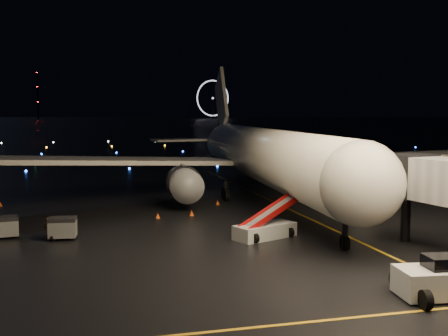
% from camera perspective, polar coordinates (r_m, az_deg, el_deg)
% --- Properties ---
extents(ground, '(2000.00, 2000.00, 0.00)m').
position_cam_1_polar(ground, '(333.57, -13.07, 3.94)').
color(ground, black).
rests_on(ground, ground).
extents(lane_centre, '(0.25, 80.00, 0.02)m').
position_cam_1_polar(lane_centre, '(53.24, 8.04, -4.81)').
color(lane_centre, gold).
rests_on(lane_centre, ground).
extents(airliner, '(61.47, 58.77, 16.42)m').
position_cam_1_polar(airliner, '(63.64, 3.52, 4.39)').
color(airliner, silver).
rests_on(airliner, ground).
extents(pushback_tug, '(4.90, 2.95, 2.22)m').
position_cam_1_polar(pushback_tug, '(32.05, 21.29, -10.23)').
color(pushback_tug, silver).
rests_on(pushback_tug, ground).
extents(belt_loader, '(7.49, 4.60, 3.53)m').
position_cam_1_polar(belt_loader, '(43.34, 4.18, -4.84)').
color(belt_loader, silver).
rests_on(belt_loader, ground).
extents(crew_c, '(1.02, 0.98, 1.70)m').
position_cam_1_polar(crew_c, '(45.03, -17.39, -5.87)').
color(crew_c, orange).
rests_on(crew_c, ground).
extents(safety_cone_0, '(0.59, 0.59, 0.52)m').
position_cam_1_polar(safety_cone_0, '(52.77, -3.32, -4.58)').
color(safety_cone_0, '#F95914').
rests_on(safety_cone_0, ground).
extents(safety_cone_1, '(0.48, 0.48, 0.50)m').
position_cam_1_polar(safety_cone_1, '(58.88, -0.66, -3.50)').
color(safety_cone_1, '#F95914').
rests_on(safety_cone_1, ground).
extents(safety_cone_2, '(0.54, 0.54, 0.50)m').
position_cam_1_polar(safety_cone_2, '(51.78, -6.75, -4.82)').
color(safety_cone_2, '#F95914').
rests_on(safety_cone_2, ground).
extents(safety_cone_3, '(0.60, 0.60, 0.53)m').
position_cam_1_polar(safety_cone_3, '(62.29, -21.80, -3.39)').
color(safety_cone_3, '#F95914').
rests_on(safety_cone_3, ground).
extents(ferris_wheel, '(49.33, 16.80, 52.00)m').
position_cam_1_polar(ferris_wheel, '(774.27, -1.14, 6.96)').
color(ferris_wheel, black).
rests_on(ferris_wheel, ground).
extents(radio_mast, '(1.80, 1.80, 64.00)m').
position_cam_1_polar(radio_mast, '(775.39, -18.42, 7.11)').
color(radio_mast, black).
rests_on(radio_mast, ground).
extents(taxiway_lights, '(164.00, 92.00, 0.36)m').
position_cam_1_polar(taxiway_lights, '(139.89, -11.09, 1.74)').
color(taxiway_lights, black).
rests_on(taxiway_lights, ground).
extents(baggage_cart_0, '(2.16, 1.64, 1.70)m').
position_cam_1_polar(baggage_cart_0, '(44.69, -16.08, -5.92)').
color(baggage_cart_0, gray).
rests_on(baggage_cart_0, ground).
extents(baggage_cart_2, '(2.19, 1.72, 1.68)m').
position_cam_1_polar(baggage_cart_2, '(46.56, -21.42, -5.64)').
color(baggage_cart_2, gray).
rests_on(baggage_cart_2, ground).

